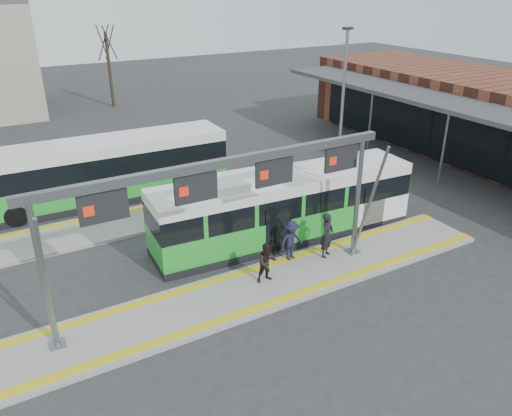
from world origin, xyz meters
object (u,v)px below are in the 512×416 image
at_px(gantry, 228,188).
at_px(passenger_c, 291,241).
at_px(passenger_a, 327,235).
at_px(passenger_b, 267,263).
at_px(hero_bus, 284,207).

distance_m(gantry, passenger_c, 4.68).
xyz_separation_m(passenger_a, passenger_c, (-1.44, 0.49, -0.11)).
distance_m(passenger_a, passenger_b, 3.16).
relative_size(hero_bus, passenger_a, 6.24).
bearing_deg(gantry, passenger_c, 14.62).
xyz_separation_m(gantry, hero_bus, (4.15, 2.88, -2.79)).
xyz_separation_m(hero_bus, passenger_b, (-2.62, -2.93, -0.56)).
height_order(hero_bus, passenger_c, hero_bus).
bearing_deg(hero_bus, passenger_c, -111.09).
height_order(gantry, hero_bus, gantry).
height_order(hero_bus, passenger_b, hero_bus).
relative_size(gantry, hero_bus, 1.07).
distance_m(gantry, passenger_a, 5.65).
bearing_deg(gantry, passenger_b, -2.02).
bearing_deg(passenger_c, hero_bus, 57.76).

